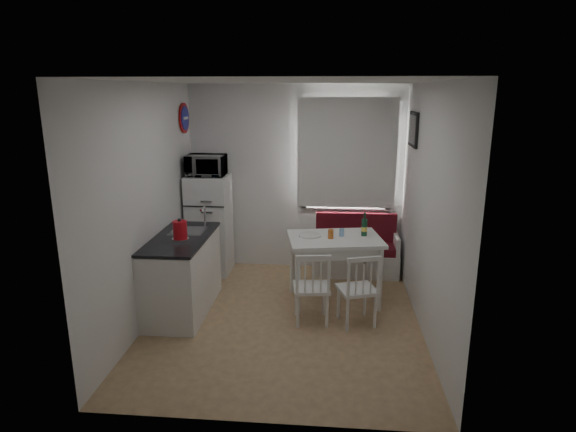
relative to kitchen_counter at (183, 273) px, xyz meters
name	(u,v)px	position (x,y,z in m)	size (l,w,h in m)	color
floor	(284,320)	(1.20, -0.16, -0.46)	(3.00, 3.50, 0.02)	#987751
ceiling	(284,81)	(1.20, -0.16, 2.14)	(3.00, 3.50, 0.02)	white
wall_back	(296,179)	(1.20, 1.59, 0.84)	(3.00, 0.02, 2.60)	white
wall_front	(260,266)	(1.20, -1.91, 0.84)	(3.00, 0.02, 2.60)	white
wall_left	(147,205)	(-0.30, -0.16, 0.84)	(0.02, 3.50, 2.60)	white
wall_right	(428,211)	(2.70, -0.16, 0.84)	(0.02, 3.50, 2.60)	white
window	(347,157)	(1.90, 1.56, 1.17)	(1.22, 0.06, 1.47)	white
curtain	(347,154)	(1.90, 1.49, 1.22)	(1.35, 0.02, 1.50)	white
kitchen_counter	(183,273)	(0.00, 0.00, 0.00)	(0.62, 1.32, 1.16)	white
wall_sign	(185,118)	(-0.27, 1.29, 1.69)	(0.40, 0.40, 0.03)	navy
picture_frame	(413,129)	(2.67, 0.94, 1.59)	(0.04, 0.52, 0.42)	black
bench	(355,254)	(2.06, 1.35, -0.18)	(1.18, 0.45, 0.84)	white
dining_table	(335,245)	(1.75, 0.41, 0.27)	(1.20, 0.94, 0.82)	white
chair_left	(311,281)	(1.50, -0.25, 0.06)	(0.44, 0.42, 0.45)	white
chair_right	(358,283)	(2.00, -0.25, 0.06)	(0.49, 0.48, 0.45)	white
fridge	(210,224)	(0.02, 1.24, 0.24)	(0.56, 0.56, 1.39)	white
microwave	(206,165)	(0.02, 1.19, 1.08)	(0.51, 0.35, 0.28)	white
kettle	(180,230)	(0.05, -0.15, 0.57)	(0.18, 0.18, 0.25)	red
wine_bottle	(364,224)	(2.10, 0.51, 0.50)	(0.07, 0.07, 0.29)	#154228
drinking_glass_orange	(331,234)	(1.70, 0.36, 0.41)	(0.07, 0.07, 0.11)	orange
drinking_glass_blue	(342,232)	(1.83, 0.46, 0.41)	(0.06, 0.06, 0.09)	#8CBBEE
plate	(310,235)	(1.45, 0.43, 0.37)	(0.26, 0.26, 0.02)	white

